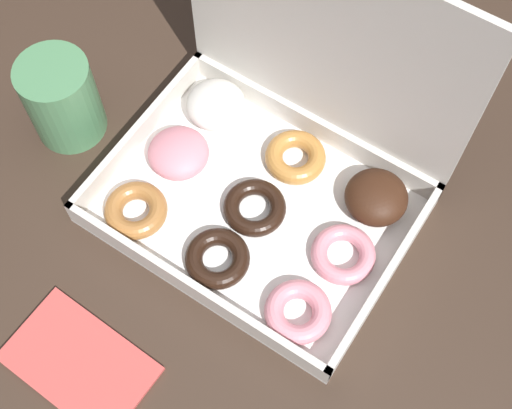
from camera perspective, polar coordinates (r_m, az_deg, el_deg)
The scene contains 5 objects.
ground_plane at distance 1.50m, azimuth -0.15°, elevation -10.83°, with size 8.00×8.00×0.00m, color #2D2826.
dining_table at distance 0.92m, azimuth -0.24°, elevation -0.44°, with size 1.22×0.95×0.70m.
donut_box at distance 0.79m, azimuth 1.37°, elevation 3.41°, with size 0.34×0.26×0.29m.
coffee_mug at distance 0.87m, azimuth -15.29°, elevation 8.19°, with size 0.09×0.09×0.11m.
paper_napkin at distance 0.78m, azimuth -13.94°, elevation -12.21°, with size 0.16×0.10×0.01m.
Camera 1 is at (0.22, -0.33, 1.44)m, focal length 50.00 mm.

